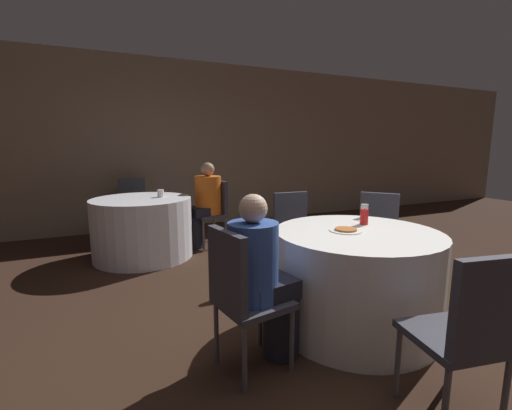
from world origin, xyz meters
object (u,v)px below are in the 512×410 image
person_orange_shirt (204,204)px  pizza_plate_near (346,230)px  table_far (143,228)px  chair_far_north (134,203)px  chair_near_west (240,289)px  person_blue_shirt (264,282)px  soda_can_silver (364,211)px  soda_can_red (364,217)px  table_near (355,278)px  chair_far_east (214,207)px  chair_near_south (470,326)px  chair_near_northeast (377,229)px  chair_near_north (294,228)px

person_orange_shirt → pizza_plate_near: size_ratio=4.65×
table_far → chair_far_north: chair_far_north is taller
chair_near_west → person_blue_shirt: bearing=90.0°
person_orange_shirt → table_far: bearing=90.0°
person_orange_shirt → soda_can_silver: 2.38m
soda_can_red → table_near: bearing=-140.9°
soda_can_red → chair_far_east: bearing=101.8°
chair_far_east → soda_can_red: bearing=-179.4°
chair_near_south → chair_near_northeast: bearing=69.5°
table_far → soda_can_red: (1.51, -2.25, 0.43)m
pizza_plate_near → chair_far_east: bearing=95.3°
table_near → chair_near_south: bearing=-100.6°
chair_far_north → person_orange_shirt: (0.86, -0.85, 0.06)m
chair_near_north → soda_can_red: bearing=102.7°
person_blue_shirt → table_near: bearing=90.0°
person_blue_shirt → table_far: bearing=-179.7°
chair_near_northeast → pizza_plate_near: size_ratio=3.61×
table_near → person_orange_shirt: size_ratio=1.07×
chair_near_west → chair_near_south: 1.18m
table_near → chair_far_east: chair_far_east is taller
chair_near_north → person_blue_shirt: 1.49m
chair_near_west → chair_far_north: size_ratio=1.00×
soda_can_silver → soda_can_red: size_ratio=1.00×
table_far → person_orange_shirt: (0.84, 0.17, 0.22)m
chair_near_northeast → soda_can_red: (-0.61, -0.48, 0.27)m
chair_far_east → chair_near_northeast: bearing=-161.6°
chair_far_east → soda_can_silver: (0.70, -2.24, 0.27)m
table_far → chair_far_north: bearing=91.1°
chair_far_north → soda_can_silver: 3.52m
chair_near_south → chair_near_west: bearing=145.2°
table_far → chair_near_south: (1.12, -3.43, 0.17)m
table_far → soda_can_red: size_ratio=9.88×
chair_far_east → soda_can_silver: 2.36m
table_near → chair_far_east: bearing=96.8°
chair_far_north → chair_near_south: bearing=103.3°
chair_near_northeast → soda_can_silver: chair_near_northeast is taller
table_far → pizza_plate_near: 2.70m
chair_far_north → person_orange_shirt: 1.21m
chair_far_north → soda_can_silver: bearing=118.3°
table_far → chair_near_south: bearing=-72.0°
chair_far_north → pizza_plate_near: bearing=109.2°
chair_near_north → pizza_plate_near: 1.02m
soda_can_red → chair_near_south: bearing=-108.4°
chair_near_south → pizza_plate_near: 1.09m
table_near → table_far: 2.75m
chair_near_north → table_near: bearing=90.0°
chair_near_west → table_far: bearing=176.5°
chair_near_west → chair_near_north: bearing=128.5°
person_blue_shirt → pizza_plate_near: 0.82m
chair_far_north → chair_near_north: bearing=118.9°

